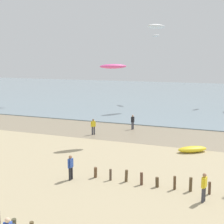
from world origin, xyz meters
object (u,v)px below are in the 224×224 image
person_far_down_beach (71,167)px  kite_aloft_5 (113,66)px  person_right_flank (133,122)px  grounded_kite (192,149)px  kite_aloft_6 (156,26)px  kite_aloft_0 (156,36)px  person_left_flank (93,126)px  person_mid_beach (204,186)px

person_far_down_beach → kite_aloft_5: size_ratio=0.63×
person_right_flank → kite_aloft_5: (-0.23, -5.74, 6.43)m
grounded_kite → kite_aloft_6: kite_aloft_6 is taller
kite_aloft_0 → kite_aloft_5: size_ratio=0.90×
grounded_kite → kite_aloft_0: size_ratio=1.08×
grounded_kite → kite_aloft_6: size_ratio=0.75×
person_far_down_beach → person_left_flank: bearing=107.3°
kite_aloft_5 → kite_aloft_6: (-0.79, 21.06, 5.64)m
person_left_flank → kite_aloft_6: 22.77m
kite_aloft_6 → person_mid_beach: bearing=53.3°
person_mid_beach → kite_aloft_6: kite_aloft_6 is taller
person_left_flank → kite_aloft_6: size_ratio=0.48×
person_far_down_beach → kite_aloft_6: bearing=92.9°
person_right_flank → kite_aloft_0: size_ratio=0.70×
kite_aloft_5 → person_left_flank: bearing=104.1°
person_right_flank → grounded_kite: bearing=-41.4°
person_mid_beach → kite_aloft_5: (-9.40, 10.35, 6.43)m
kite_aloft_0 → kite_aloft_5: (2.66, -28.82, -4.81)m
kite_aloft_6 → person_right_flank: bearing=39.2°
person_right_flank → kite_aloft_0: bearing=97.1°
kite_aloft_0 → grounded_kite: bearing=-22.4°
person_mid_beach → kite_aloft_0: bearing=107.1°
kite_aloft_5 → kite_aloft_6: 21.81m
grounded_kite → kite_aloft_0: kite_aloft_0 is taller
person_far_down_beach → kite_aloft_0: 40.71m
grounded_kite → kite_aloft_5: 10.50m
person_left_flank → kite_aloft_6: (2.20, 19.18, 12.06)m
person_left_flank → grounded_kite: 11.05m
person_mid_beach → kite_aloft_5: bearing=132.2°
person_left_flank → person_right_flank: bearing=50.2°
person_mid_beach → person_left_flank: same height
kite_aloft_0 → person_far_down_beach: bearing=-36.6°
person_right_flank → kite_aloft_6: kite_aloft_6 is taller
person_far_down_beach → kite_aloft_6: 33.50m
person_right_flank → kite_aloft_6: bearing=93.8°
person_far_down_beach → kite_aloft_6: kite_aloft_6 is taller
kite_aloft_0 → kite_aloft_6: kite_aloft_6 is taller
kite_aloft_5 → person_far_down_beach: bearing=-129.5°
person_mid_beach → kite_aloft_0: 42.49m
person_left_flank → person_right_flank: same height
person_left_flank → person_mid_beach: bearing=-44.6°
person_mid_beach → kite_aloft_5: kite_aloft_5 is taller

